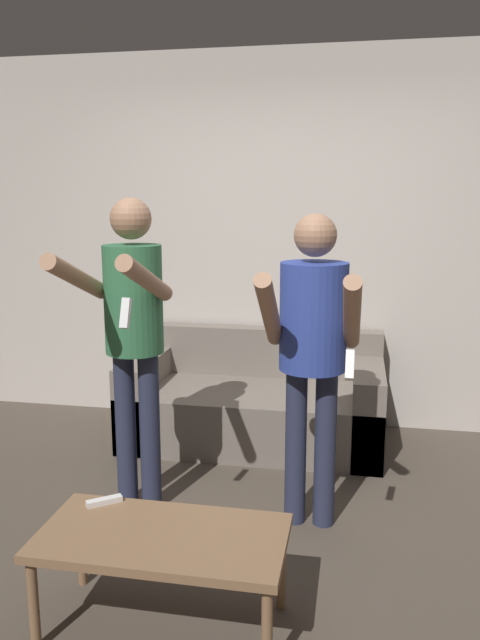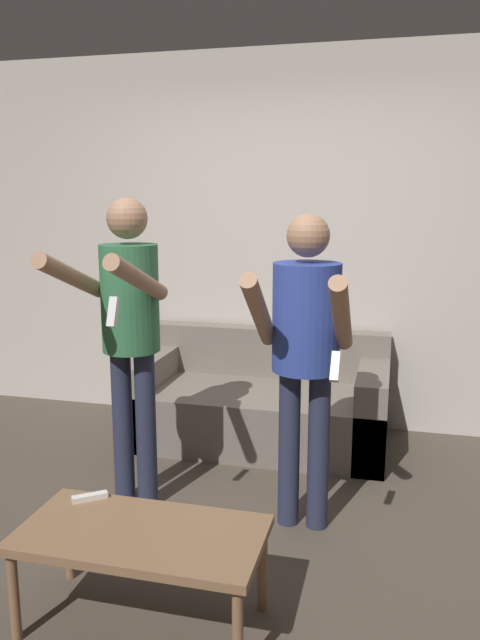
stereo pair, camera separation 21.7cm
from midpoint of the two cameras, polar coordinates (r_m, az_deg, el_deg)
name	(u,v)px [view 2 (the right image)]	position (r m, az deg, el deg)	size (l,w,h in m)	color
ground_plane	(223,546)	(3.25, 0.49, -19.97)	(14.00, 14.00, 0.00)	#4C4238
wall_back	(290,243)	(4.59, 5.96, 7.04)	(6.40, 0.06, 2.70)	beige
couch	(259,405)	(4.38, 3.22, -7.74)	(1.74, 0.85, 0.74)	slate
person_standing_left	(129,321)	(3.29, -8.29, -0.06)	(0.42, 0.75, 1.68)	#282D47
person_standing_right	(306,338)	(3.08, 8.03, -1.68)	(0.45, 0.67, 1.60)	#282D47
coffee_table	(141,540)	(2.59, -6.50, -19.43)	(0.96, 0.49, 0.41)	#846042
remote_on_table	(90,497)	(2.82, -11.36, -15.61)	(0.14, 0.12, 0.02)	white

